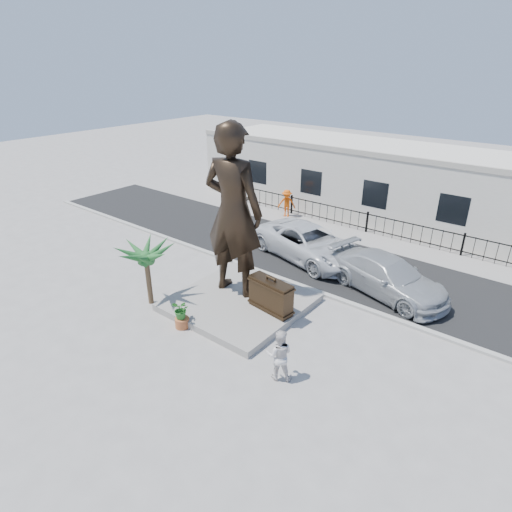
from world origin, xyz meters
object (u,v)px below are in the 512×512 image
Objects in this scene: statue at (233,212)px; tourist at (279,355)px; suitcase at (271,295)px; car_white at (309,243)px.

tourist is (4.69, -3.19, -3.03)m from statue.
statue is 3.74m from suitcase.
suitcase is 1.05× the size of tourist.
statue is 6.19m from car_white.
car_white is at bearing -95.04° from tourist.
suitcase is 3.73m from tourist.
statue is 3.77× the size of suitcase.
car_white is (0.45, 5.36, -3.06)m from statue.
statue is at bearing -65.63° from tourist.
statue is 6.43m from tourist.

